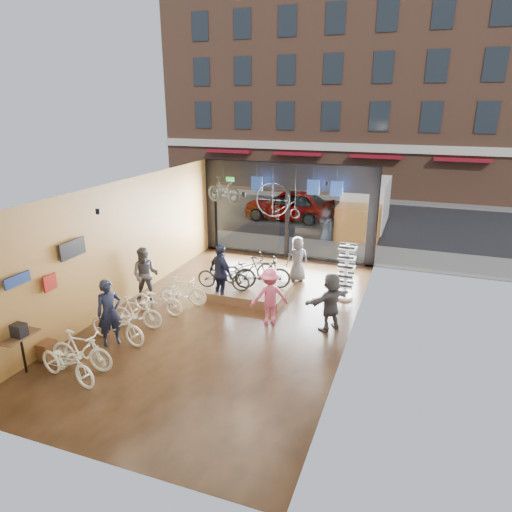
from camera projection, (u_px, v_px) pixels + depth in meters
The scene contains 36 objects.
ground_plane at pixel (229, 318), 13.38m from camera, with size 7.00×12.00×0.04m, color black.
ceiling at pixel (226, 188), 12.16m from camera, with size 7.00×12.00×0.04m, color black.
wall_left at pixel (122, 243), 13.91m from camera, with size 0.04×12.00×3.80m, color #AB8339.
wall_right at pixel (354, 271), 11.62m from camera, with size 0.04×12.00×3.80m, color beige.
wall_back at pixel (80, 366), 7.40m from camera, with size 7.00×0.04×3.80m, color beige.
storefront at pixel (288, 211), 18.11m from camera, with size 7.00×0.26×3.80m, color black, non-canonical shape.
exit_sign at pixel (230, 179), 18.42m from camera, with size 0.35×0.06×0.18m, color #198C26.
street_road at pixel (330, 211), 26.74m from camera, with size 30.00×18.00×0.02m, color black.
sidewalk_near at pixel (294, 247), 19.77m from camera, with size 30.00×2.40×0.12m, color slate.
sidewalk_far at pixel (342, 197), 30.28m from camera, with size 30.00×2.00×0.12m, color slate.
opposite_building at pixel (355, 87), 30.30m from camera, with size 26.00×5.00×14.00m, color brown.
street_car at pixel (290, 205), 24.32m from camera, with size 1.94×4.83×1.64m, color gray.
box_truck at pixel (364, 208), 22.02m from camera, with size 1.99×5.97×2.35m, color silver, non-canonical shape.
floor_bike_0 at pixel (67, 363), 10.19m from camera, with size 0.60×1.73×0.91m, color white.
floor_bike_1 at pixel (81, 350), 10.64m from camera, with size 0.46×1.62×0.97m, color white.
floor_bike_2 at pixel (117, 325), 11.88m from camera, with size 0.63×1.79×0.94m, color white.
floor_bike_3 at pixel (136, 312), 12.64m from camera, with size 0.43×1.51×0.91m, color white.
floor_bike_4 at pixel (158, 300), 13.51m from camera, with size 0.58×1.66×0.87m, color white.
floor_bike_5 at pixel (183, 291), 14.07m from camera, with size 0.43×1.53×0.92m, color white.
display_platform at pixel (250, 292), 14.78m from camera, with size 2.40×1.80×0.30m, color #50381E.
display_bike_left at pixel (223, 276), 14.48m from camera, with size 0.61×1.76×0.92m, color black.
display_bike_mid at pixel (263, 273), 14.50m from camera, with size 0.51×1.80×1.08m, color black.
display_bike_right at pixel (248, 268), 15.14m from camera, with size 0.61×1.75×0.92m, color black.
customer_0 at pixel (109, 313), 11.63m from camera, with size 0.65×0.42×1.77m, color #161C33.
customer_1 at pixel (145, 275), 14.23m from camera, with size 0.85×0.67×1.76m, color #3F3F44.
customer_2 at pixel (221, 274), 14.14m from camera, with size 1.10×0.46×1.88m, color #161C33.
customer_3 at pixel (270, 296), 12.76m from camera, with size 1.07×0.62×1.66m, color #CC4C72.
customer_4 at pixel (297, 259), 15.94m from camera, with size 0.78×0.51×1.59m, color #3F3F44.
customer_5 at pixel (331, 302), 12.43m from camera, with size 1.54×0.49×1.66m, color #3F3F44.
sunglasses_rack at pixel (346, 272), 14.40m from camera, with size 0.54×0.44×1.82m, color white, non-canonical shape.
wall_merch at pixel (41, 308), 10.94m from camera, with size 0.40×2.40×2.60m, color navy, non-canonical shape.
penny_farthing at pixel (280, 202), 16.92m from camera, with size 1.64×0.06×1.32m, color black, non-canonical shape.
hung_bike at pixel (224, 190), 16.82m from camera, with size 0.45×1.58×0.95m, color black.
jersey_left at pixel (257, 184), 17.36m from camera, with size 0.45×0.03×0.55m, color #1E3F99.
jersey_mid at pixel (313, 187), 16.65m from camera, with size 0.45×0.03×0.55m, color #1E3F99.
jersey_right at pixel (337, 189), 16.37m from camera, with size 0.45×0.03×0.55m, color #1E3F99.
Camera 1 is at (4.90, -11.10, 5.96)m, focal length 32.00 mm.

